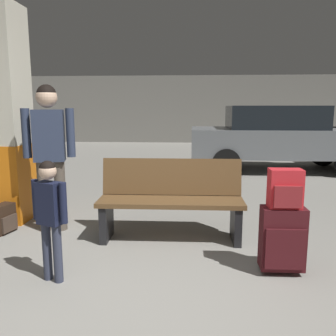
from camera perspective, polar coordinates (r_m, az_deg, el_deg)
name	(u,v)px	position (r m, az deg, el deg)	size (l,w,h in m)	color
ground_plane	(170,192)	(6.46, 0.27, -3.84)	(18.00, 18.00, 0.10)	gray
garage_back_wall	(183,109)	(15.14, 2.39, 9.43)	(18.00, 0.12, 2.80)	slate
structural_pillar	(3,117)	(4.99, -25.13, 7.49)	(0.57, 0.57, 2.72)	orange
bench	(171,200)	(3.97, 0.47, -5.19)	(1.61, 0.55, 0.89)	brown
suitcase	(282,239)	(3.33, 17.99, -10.81)	(0.38, 0.23, 0.60)	#471419
backpack_bright	(285,189)	(3.21, 18.41, -3.25)	(0.28, 0.19, 0.34)	red
child	(50,208)	(3.10, -18.54, -6.17)	(0.33, 0.25, 1.04)	#33384C
adult	(49,142)	(4.34, -18.65, 3.95)	(0.58, 0.28, 1.73)	brown
backpack_dark_floor	(3,219)	(4.64, -25.06, -7.46)	(0.25, 0.31, 0.34)	black
parked_car_near	(278,136)	(8.66, 17.31, 4.90)	(4.10, 1.80, 1.51)	slate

